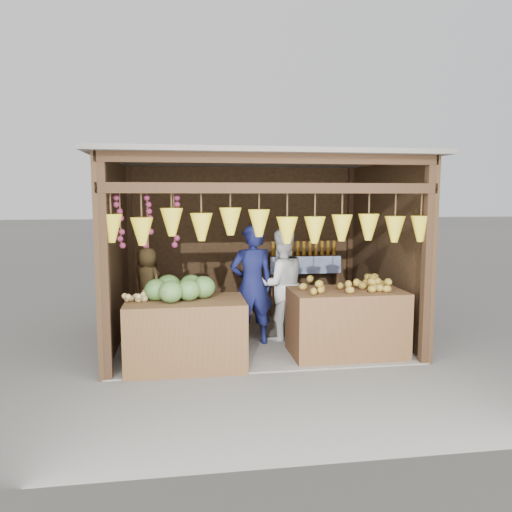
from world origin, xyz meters
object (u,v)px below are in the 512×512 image
at_px(man_standing, 252,285).
at_px(woman_standing, 281,285).
at_px(counter_left, 186,333).
at_px(vendor_seated, 147,283).
at_px(counter_right, 346,323).

xyz_separation_m(man_standing, woman_standing, (0.46, 0.21, -0.04)).
height_order(counter_left, man_standing, man_standing).
bearing_deg(vendor_seated, woman_standing, -150.22).
bearing_deg(man_standing, woman_standing, -162.12).
bearing_deg(counter_right, woman_standing, 129.64).
distance_m(counter_left, counter_right, 2.11).
relative_size(counter_right, man_standing, 0.86).
distance_m(woman_standing, vendor_seated, 1.98).
bearing_deg(counter_right, counter_left, -176.43).
bearing_deg(man_standing, counter_left, 32.95).
relative_size(counter_left, man_standing, 0.84).
bearing_deg(vendor_seated, man_standing, -160.81).
bearing_deg(counter_left, woman_standing, 35.37).
height_order(counter_left, woman_standing, woman_standing).
xyz_separation_m(counter_right, vendor_seated, (-2.65, 1.23, 0.39)).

